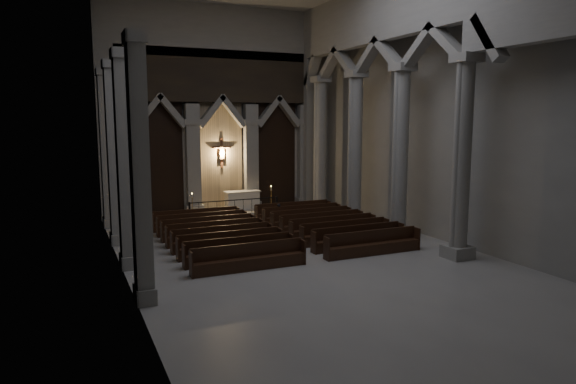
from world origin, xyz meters
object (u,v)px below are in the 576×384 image
at_px(altar, 242,200).
at_px(pews, 276,233).
at_px(candle_stand_left, 193,213).
at_px(candle_stand_right, 271,205).
at_px(worshipper, 279,214).
at_px(altar_rail, 235,205).

xyz_separation_m(altar, pews, (-0.99, -7.62, -0.38)).
distance_m(candle_stand_left, candle_stand_right, 4.83).
distance_m(altar, worshipper, 4.61).
relative_size(altar_rail, worshipper, 4.62).
bearing_deg(worshipper, candle_stand_left, 129.27).
xyz_separation_m(altar_rail, candle_stand_right, (2.43, 0.47, -0.25)).
relative_size(candle_stand_left, pews, 0.15).
distance_m(altar, candle_stand_left, 3.69).
distance_m(altar, altar_rail, 1.87).
distance_m(altar, pews, 7.69).
height_order(altar_rail, candle_stand_left, candle_stand_left).
bearing_deg(pews, altar, 82.59).
relative_size(altar, candle_stand_right, 1.33).
xyz_separation_m(pews, worshipper, (1.48, 3.03, 0.25)).
bearing_deg(worshipper, altar, 84.42).
xyz_separation_m(candle_stand_right, pews, (-2.43, -6.50, -0.12)).
bearing_deg(altar, altar_rail, -121.99).
xyz_separation_m(altar, worshipper, (0.49, -4.59, -0.13)).
xyz_separation_m(candle_stand_left, worshipper, (3.87, -3.14, 0.16)).
bearing_deg(candle_stand_left, candle_stand_right, 3.85).
bearing_deg(worshipper, altar_rail, 104.61).
distance_m(candle_stand_right, worshipper, 3.60).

